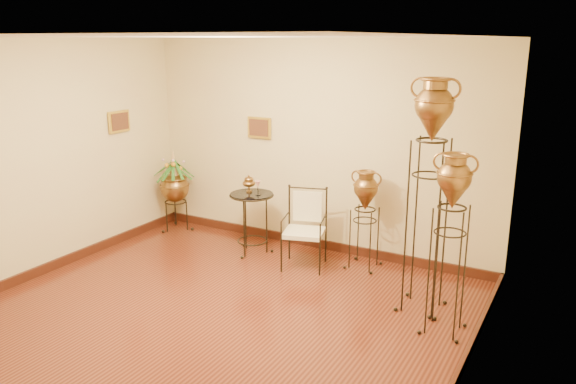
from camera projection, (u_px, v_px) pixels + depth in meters
The scene contains 8 objects.
ground at pixel (204, 323), 5.69m from camera, with size 5.00×5.00×0.00m, color #5F2916.
room_shell at pixel (197, 155), 5.24m from camera, with size 5.02×5.02×2.81m.
amphora_tall at pixel (428, 195), 5.68m from camera, with size 0.52×0.52×2.46m.
amphora_mid at pixel (449, 244), 5.30m from camera, with size 0.50×0.50×1.80m.
amphora_short at pixel (365, 219), 6.93m from camera, with size 0.47×0.47×1.26m.
planter_urn at pixel (175, 184), 8.33m from camera, with size 0.88×0.88×1.25m.
armchair at pixel (304, 229), 6.97m from camera, with size 0.68×0.65×0.99m.
side_table at pixel (252, 222), 7.46m from camera, with size 0.73×0.73×1.04m.
Camera 1 is at (3.24, -4.08, 2.78)m, focal length 35.00 mm.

